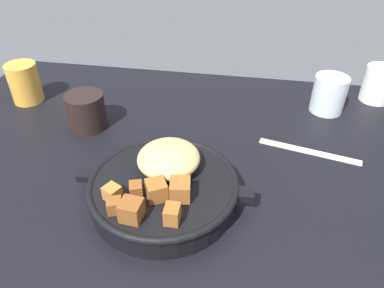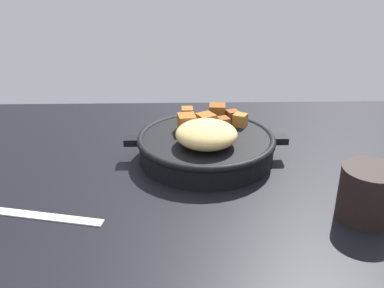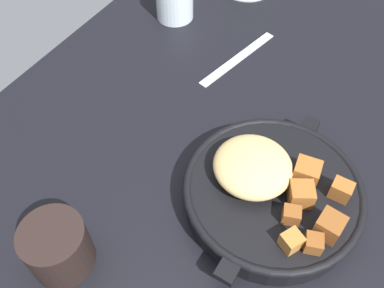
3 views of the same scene
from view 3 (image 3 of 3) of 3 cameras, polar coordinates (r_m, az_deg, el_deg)
The scene contains 4 objects.
ground_plane at distance 63.19cm, azimuth 3.65°, elevation -3.36°, with size 111.07×78.30×2.40cm, color black.
cast_iron_skillet at distance 57.02cm, azimuth 10.73°, elevation -6.27°, with size 28.38×24.06×8.11cm.
butter_knife at distance 78.19cm, azimuth 6.29°, elevation 11.56°, with size 19.23×1.60×0.36cm, color silver.
coffee_mug_dark at distance 54.00cm, azimuth -17.81°, elevation -13.25°, with size 7.83×7.83×7.46cm, color black.
Camera 3 is at (-32.48, -14.89, 50.92)cm, focal length 39.14 mm.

